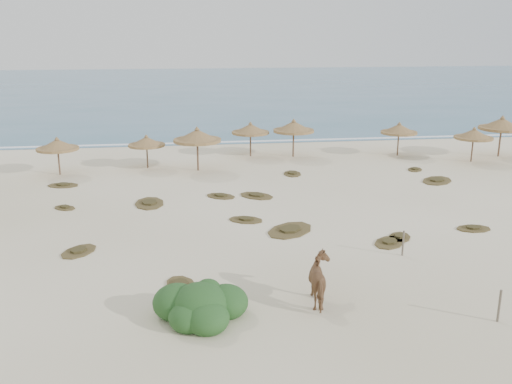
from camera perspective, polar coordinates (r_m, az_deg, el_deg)
The scene contains 30 objects.
ground at distance 25.51m, azimuth 3.47°, elevation -6.02°, with size 160.00×160.00×0.00m, color #F6E9CA.
ocean at distance 98.77m, azimuth -5.02°, elevation 10.35°, with size 200.00×100.00×0.01m, color #295E7C.
foam_line at distance 50.33m, azimuth -2.23°, elevation 5.02°, with size 70.00×0.60×0.01m, color white.
palapa_0 at distance 40.68m, azimuth -19.25°, elevation 4.44°, with size 3.64×3.64×2.63m.
palapa_1 at distance 41.08m, azimuth -10.90°, elevation 4.93°, with size 3.31×3.31×2.43m.
palapa_2 at distance 39.76m, azimuth -5.90°, elevation 5.56°, with size 4.21×4.21×3.12m.
palapa_3 at distance 44.11m, azimuth 3.78°, elevation 6.48°, with size 3.95×3.95×2.97m.
palapa_4 at distance 44.23m, azimuth -0.56°, elevation 6.28°, with size 3.78×3.78×2.72m.
palapa_5 at distance 45.83m, azimuth 14.11°, elevation 6.10°, with size 3.11×3.11×2.67m.
palapa_6 at distance 45.28m, azimuth 20.95°, elevation 5.39°, with size 3.28×3.28×2.65m.
palapa_7 at distance 47.98m, azimuth 23.37°, elevation 6.22°, with size 4.10×4.10×3.22m.
horse at distance 20.76m, azimuth 6.62°, elevation -8.81°, with size 0.94×2.06×1.74m, color olive.
fence_post_near at distance 21.18m, azimuth 23.15°, elevation -10.43°, with size 0.09×0.09×1.16m, color #716455.
fence_post_far at distance 25.71m, azimuth 14.49°, elevation -4.98°, with size 0.08×0.08×1.14m, color #716455.
bush at distance 19.84m, azimuth -5.55°, elevation -11.25°, with size 3.30×2.91×1.48m.
scrub_0 at distance 26.64m, azimuth -17.31°, elevation -5.66°, with size 2.02×2.26×0.16m.
scrub_1 at distance 32.88m, azimuth -10.61°, elevation -1.09°, with size 1.74×2.59×0.16m.
scrub_2 at distance 29.54m, azimuth -1.02°, elevation -2.77°, with size 2.12×1.79×0.16m.
scrub_3 at distance 33.77m, azimuth 0.04°, elevation -0.36°, with size 2.56×2.50×0.16m.
scrub_4 at distance 30.26m, azimuth 20.93°, elevation -3.41°, with size 1.73×1.13×0.16m.
scrub_5 at distance 39.00m, azimuth 17.65°, elevation 1.12°, with size 3.06×3.11×0.16m.
scrub_6 at distance 38.06m, azimuth -18.73°, elevation 0.66°, with size 2.18×1.64×0.16m.
scrub_7 at distance 39.03m, azimuth 3.66°, elevation 1.86°, with size 1.35×1.92×0.16m.
scrub_8 at distance 33.23m, azimuth -18.59°, elevation -1.48°, with size 1.58×1.49×0.16m.
scrub_9 at distance 28.09m, azimuth 3.42°, elevation -3.80°, with size 3.29×3.33×0.16m.
scrub_10 at distance 41.67m, azimuth 15.62°, elevation 2.20°, with size 1.58×1.76×0.16m.
scrub_11 at distance 22.48m, azimuth -7.51°, elevation -9.14°, with size 1.53×1.94×0.16m.
scrub_12 at distance 27.96m, azimuth 14.17°, elevation -4.38°, with size 1.62×1.82×0.16m.
scrub_13 at distance 33.76m, azimuth -3.55°, elevation -0.39°, with size 2.17×2.02×0.16m.
scrub_14 at distance 27.17m, azimuth 13.20°, elevation -4.91°, with size 2.22×2.26×0.16m.
Camera 1 is at (-4.69, -23.20, 9.53)m, focal length 40.00 mm.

